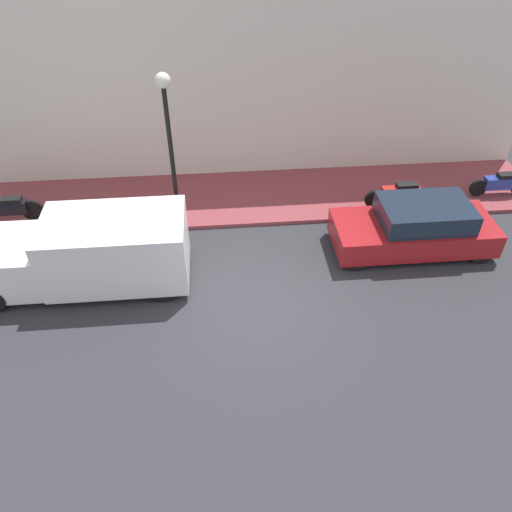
% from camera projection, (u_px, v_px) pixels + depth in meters
% --- Properties ---
extents(ground_plane, '(60.00, 60.00, 0.00)m').
position_uv_depth(ground_plane, '(257.00, 305.00, 11.84)').
color(ground_plane, '#2D2D33').
extents(sidewalk, '(2.95, 18.36, 0.11)m').
position_uv_depth(sidewalk, '(243.00, 197.00, 15.38)').
color(sidewalk, brown).
rests_on(sidewalk, ground_plane).
extents(building_facade, '(0.30, 18.36, 6.17)m').
position_uv_depth(building_facade, '(237.00, 81.00, 14.70)').
color(building_facade, silver).
rests_on(building_facade, ground_plane).
extents(parked_car, '(1.73, 4.20, 1.39)m').
position_uv_depth(parked_car, '(416.00, 228.00, 13.13)').
color(parked_car, maroon).
rests_on(parked_car, ground_plane).
extents(delivery_van, '(1.92, 5.14, 1.79)m').
position_uv_depth(delivery_van, '(84.00, 252.00, 11.93)').
color(delivery_van, white).
rests_on(delivery_van, ground_plane).
extents(motorcycle_blue, '(0.30, 1.84, 0.72)m').
position_uv_depth(motorcycle_blue, '(500.00, 183.00, 15.16)').
color(motorcycle_blue, navy).
rests_on(motorcycle_blue, sidewalk).
extents(motorcycle_black, '(0.30, 1.91, 0.76)m').
position_uv_depth(motorcycle_black, '(9.00, 208.00, 14.05)').
color(motorcycle_black, black).
rests_on(motorcycle_black, sidewalk).
extents(motorcycle_red, '(0.30, 2.10, 0.77)m').
position_uv_depth(motorcycle_red, '(401.00, 194.00, 14.63)').
color(motorcycle_red, '#B21E1E').
rests_on(motorcycle_red, sidewalk).
extents(streetlamp, '(0.37, 0.37, 4.27)m').
position_uv_depth(streetlamp, '(168.00, 125.00, 12.35)').
color(streetlamp, black).
rests_on(streetlamp, sidewalk).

